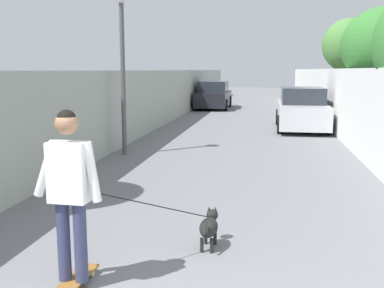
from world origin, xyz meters
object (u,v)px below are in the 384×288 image
Objects in this scene: lamp_post at (122,42)px; dog at (209,226)px; tree_right_mid at (349,46)px; car_far at (214,96)px; person_skateboarder at (69,183)px; skateboard at (74,282)px; car_near at (302,110)px.

dog is (-5.70, -2.94, -2.58)m from lamp_post.
car_far is (3.71, 6.62, -2.55)m from tree_right_mid.
skateboard is at bearing 26.57° from person_skateboarder.
dog is (1.26, -1.20, -0.82)m from person_skateboarder.
car_far is (14.35, -0.60, -2.14)m from lamp_post.
car_near is 0.97× the size of car_far.
lamp_post is at bearing 14.02° from person_skateboarder.
person_skateboarder is at bearing -165.98° from lamp_post.
tree_right_mid is 8.00m from car_far.
car_near is at bearing 153.76° from tree_right_mid.
skateboard is 0.19× the size of car_far.
tree_right_mid is 5.87m from car_near.
dog is at bearing -43.68° from person_skateboarder.
skateboard is 0.20× the size of car_near.
tree_right_mid is 1.06× the size of car_far.
car_far is at bearing 3.06° from skateboard.
tree_right_mid is at bearing -14.66° from dog.
lamp_post is 7.95m from car_near.
dog is 11.77m from car_near.
person_skateboarder is (-17.60, 5.48, -2.17)m from tree_right_mid.
lamp_post is 7.39m from person_skateboarder.
skateboard is 21.35m from car_far.
tree_right_mid is 1.08× the size of lamp_post.
tree_right_mid is 2.84× the size of dog.
car_near is at bearing -13.72° from skateboard.
car_far reaches higher than dog.
person_skateboarder is at bearing 136.32° from dog.
skateboard is 1.75m from dog.
car_near and car_far have the same top height.
dog is at bearing -152.71° from lamp_post.
tree_right_mid is at bearing -17.28° from skateboard.
lamp_post is 14.52m from car_far.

